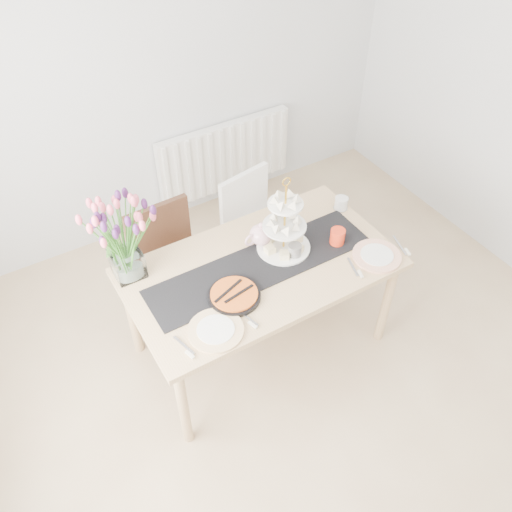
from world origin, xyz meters
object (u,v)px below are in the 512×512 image
cake_stand (284,232)px  dining_table (261,275)px  tulip_vase (120,230)px  plate_left (216,330)px  tart_tin (234,295)px  chair_brown (170,259)px  chair_white (254,221)px  teapot (261,234)px  cream_jug (341,203)px  plate_right (377,256)px  mug_grey (295,251)px  mug_orange (337,237)px  radiator (225,157)px

cake_stand → dining_table: bearing=-164.7°
dining_table → tulip_vase: tulip_vase is taller
plate_left → tart_tin: bearing=38.1°
chair_brown → chair_white: bearing=3.3°
teapot → plate_left: size_ratio=0.77×
tulip_vase → cream_jug: tulip_vase is taller
chair_white → teapot: bearing=-126.8°
dining_table → plate_right: size_ratio=5.42×
tulip_vase → tart_tin: size_ratio=2.09×
cake_stand → plate_right: size_ratio=1.63×
cream_jug → dining_table: bearing=-175.2°
tulip_vase → mug_grey: tulip_vase is taller
cream_jug → plate_left: size_ratio=0.29×
cake_stand → mug_orange: cake_stand is taller
mug_orange → plate_right: size_ratio=0.37×
cake_stand → mug_orange: bearing=-22.5°
cream_jug → tart_tin: cream_jug is taller
radiator → tart_tin: tart_tin is taller
tart_tin → cream_jug: bearing=18.1°
plate_left → chair_brown: bearing=83.6°
cake_stand → cream_jug: size_ratio=5.59×
chair_brown → tulip_vase: (-0.33, -0.22, 0.57)m
tart_tin → mug_grey: bearing=11.6°
chair_brown → plate_right: 1.34m
chair_white → cake_stand: (-0.14, -0.58, 0.40)m
chair_brown → tart_tin: size_ratio=2.98×
dining_table → tart_tin: (-0.26, -0.14, 0.09)m
cream_jug → teapot: bearing=172.3°
chair_brown → cake_stand: bearing=-44.7°
dining_table → mug_orange: mug_orange is taller
dining_table → mug_orange: 0.53m
plate_left → tulip_vase: bearing=110.0°
mug_grey → teapot: bearing=83.3°
chair_white → cake_stand: cake_stand is taller
chair_white → cake_stand: bearing=-114.0°
mug_grey → radiator: bearing=43.2°
cake_stand → mug_grey: 0.13m
dining_table → chair_brown: 0.69m
radiator → mug_orange: (-0.07, -1.60, 0.35)m
teapot → mug_grey: bearing=-69.4°
dining_table → plate_left: bearing=-147.3°
plate_left → mug_grey: bearing=20.7°
teapot → mug_grey: (0.11, -0.21, -0.02)m
tulip_vase → mug_orange: size_ratio=5.79×
cake_stand → cream_jug: cake_stand is taller
dining_table → cake_stand: 0.29m
radiator → mug_orange: size_ratio=11.13×
mug_grey → mug_orange: size_ratio=0.90×
plate_left → cake_stand: bearing=28.0°
chair_brown → tulip_vase: 0.70m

